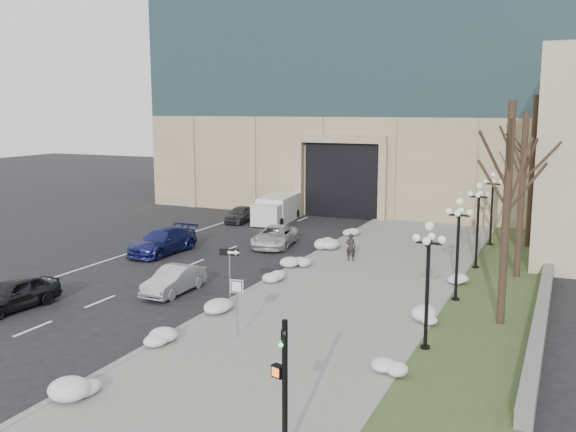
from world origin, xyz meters
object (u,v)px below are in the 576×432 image
car_a (14,293)px  one_way_sign (233,259)px  car_c (163,241)px  car_d (275,236)px  car_e (240,214)px  traffic_signal (284,391)px  lamppost_d (492,199)px  keep_sign (237,296)px  lamppost_a (428,269)px  pedestrian (351,247)px  car_b (174,280)px  lamppost_c (478,214)px  lamppost_b (458,236)px  box_truck (277,209)px

car_a → one_way_sign: size_ratio=1.64×
car_c → car_d: car_c is taller
car_e → traffic_signal: traffic_signal is taller
traffic_signal → lamppost_d: bearing=106.1°
keep_sign → traffic_signal: (5.08, -6.96, 0.09)m
one_way_sign → lamppost_a: 9.33m
pedestrian → traffic_signal: (5.06, -20.47, 0.91)m
car_b → one_way_sign: one_way_sign is taller
car_e → keep_sign: bearing=-69.2°
car_a → pedestrian: size_ratio=2.64×
car_d → lamppost_d: 13.91m
car_d → lamppost_c: bearing=-13.7°
car_e → lamppost_a: lamppost_a is taller
car_a → one_way_sign: (8.44, 4.49, 1.39)m
lamppost_d → car_e: bearing=175.9°
lamppost_c → car_e: bearing=157.3°
car_c → lamppost_a: size_ratio=1.08×
keep_sign → lamppost_d: 22.36m
keep_sign → one_way_sign: bearing=111.2°
car_e → lamppost_b: (18.73, -14.33, 2.45)m
car_b → traffic_signal: (10.79, -11.23, 1.18)m
car_a → lamppost_d: (17.49, 21.90, 2.36)m
pedestrian → keep_sign: size_ratio=0.67×
car_d → lamppost_b: 14.73m
box_truck → keep_sign: keep_sign is taller
car_a → car_b: (5.01, 4.90, -0.07)m
one_way_sign → lamppost_b: 10.11m
car_e → keep_sign: keep_sign is taller
car_a → keep_sign: keep_sign is taller
car_a → one_way_sign: one_way_sign is taller
car_e → lamppost_c: size_ratio=0.77×
pedestrian → box_truck: 14.17m
box_truck → lamppost_d: (16.23, -2.76, 2.12)m
car_c → pedestrian: (11.14, 2.38, 0.16)m
box_truck → lamppost_a: 27.63m
box_truck → lamppost_a: size_ratio=1.34×
pedestrian → one_way_sign: bearing=70.9°
box_truck → lamppost_d: bearing=-16.2°
car_d → pedestrian: pedestrian is taller
lamppost_c → car_b: bearing=-139.9°
traffic_signal → lamppost_b: lamppost_b is taller
one_way_sign → car_d: bearing=92.2°
one_way_sign → keep_sign: bearing=-73.5°
car_e → keep_sign: 25.60m
lamppost_c → car_d: bearing=175.9°
car_d → car_e: car_d is taller
pedestrian → box_truck: bearing=-53.6°
car_d → lamppost_a: size_ratio=0.99×
lamppost_c → pedestrian: bearing=-169.4°
one_way_sign → traffic_signal: bearing=-69.9°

